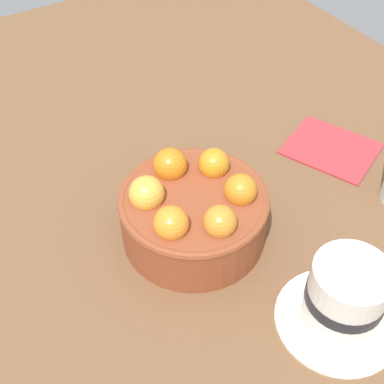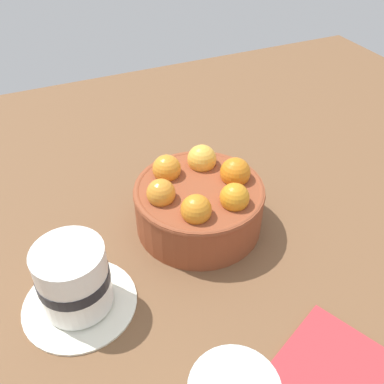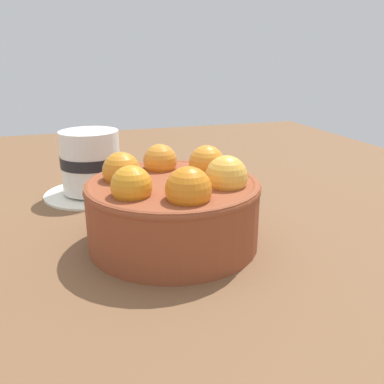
{
  "view_description": "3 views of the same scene",
  "coord_description": "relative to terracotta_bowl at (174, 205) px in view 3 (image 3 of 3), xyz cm",
  "views": [
    {
      "loc": [
        34.71,
        -21.62,
        48.4
      ],
      "look_at": [
        -0.12,
        -0.16,
        7.16
      ],
      "focal_mm": 49.6,
      "sensor_mm": 36.0,
      "label": 1
    },
    {
      "loc": [
        18.09,
        38.4,
        40.56
      ],
      "look_at": [
        0.7,
        -0.67,
        5.43
      ],
      "focal_mm": 40.03,
      "sensor_mm": 36.0,
      "label": 2
    },
    {
      "loc": [
        -36.86,
        9.75,
        18.23
      ],
      "look_at": [
        -1.13,
        -1.59,
        5.58
      ],
      "focal_mm": 38.84,
      "sensor_mm": 36.0,
      "label": 3
    }
  ],
  "objects": [
    {
      "name": "ground_plane",
      "position": [
        0.04,
        0.03,
        -5.92
      ],
      "size": [
        131.16,
        103.39,
        3.67
      ],
      "primitive_type": "cube",
      "color": "brown"
    },
    {
      "name": "coffee_cup",
      "position": [
        17.75,
        6.47,
        -0.09
      ],
      "size": [
        12.81,
        12.81,
        8.65
      ],
      "color": "white",
      "rests_on": "ground_plane"
    },
    {
      "name": "terracotta_bowl",
      "position": [
        0.0,
        0.0,
        0.0
      ],
      "size": [
        16.97,
        16.97,
        9.24
      ],
      "color": "brown",
      "rests_on": "ground_plane"
    }
  ]
}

